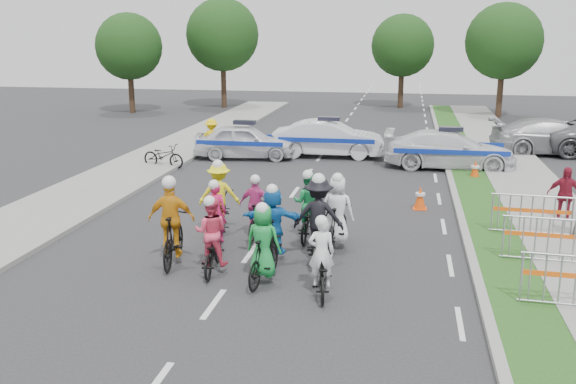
% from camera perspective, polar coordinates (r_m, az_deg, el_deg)
% --- Properties ---
extents(ground, '(90.00, 90.00, 0.00)m').
position_cam_1_polar(ground, '(12.59, -6.62, -9.88)').
color(ground, '#28282B').
rests_on(ground, ground).
extents(curb_right, '(0.20, 60.00, 0.12)m').
position_cam_1_polar(curb_right, '(16.83, 15.54, -3.87)').
color(curb_right, gray).
rests_on(curb_right, ground).
extents(grass_strip, '(1.20, 60.00, 0.11)m').
position_cam_1_polar(grass_strip, '(16.91, 17.90, -3.97)').
color(grass_strip, '#184B18').
rests_on(grass_strip, ground).
extents(sidewalk_right, '(2.40, 60.00, 0.13)m').
position_cam_1_polar(sidewalk_right, '(17.24, 23.86, -4.13)').
color(sidewalk_right, gray).
rests_on(sidewalk_right, ground).
extents(sidewalk_left, '(3.00, 60.00, 0.13)m').
position_cam_1_polar(sidewalk_left, '(19.50, -20.75, -1.81)').
color(sidewalk_left, gray).
rests_on(sidewalk_left, ground).
extents(rider_0, '(0.82, 1.70, 1.67)m').
position_cam_1_polar(rider_0, '(12.76, 2.99, -6.77)').
color(rider_0, black).
rests_on(rider_0, ground).
extents(rider_1, '(0.80, 1.73, 1.76)m').
position_cam_1_polar(rider_1, '(13.27, -2.20, -5.32)').
color(rider_1, black).
rests_on(rider_1, ground).
extents(rider_2, '(0.78, 1.75, 1.73)m').
position_cam_1_polar(rider_2, '(13.98, -6.79, -4.56)').
color(rider_2, black).
rests_on(rider_2, ground).
extents(rider_3, '(1.08, 2.01, 2.06)m').
position_cam_1_polar(rider_3, '(14.55, -10.23, -3.38)').
color(rider_3, black).
rests_on(rider_3, ground).
extents(rider_4, '(1.15, 2.03, 2.06)m').
position_cam_1_polar(rider_4, '(14.58, 2.72, -3.12)').
color(rider_4, black).
rests_on(rider_4, ground).
extents(rider_5, '(1.47, 1.75, 1.81)m').
position_cam_1_polar(rider_5, '(14.58, -1.35, -3.21)').
color(rider_5, black).
rests_on(rider_5, ground).
extents(rider_6, '(0.88, 1.76, 1.72)m').
position_cam_1_polar(rider_6, '(15.50, -6.41, -2.98)').
color(rider_6, black).
rests_on(rider_6, ground).
extents(rider_7, '(0.86, 1.85, 1.88)m').
position_cam_1_polar(rider_7, '(15.41, 4.40, -2.41)').
color(rider_7, black).
rests_on(rider_7, ground).
extents(rider_8, '(0.77, 1.78, 1.79)m').
position_cam_1_polar(rider_8, '(16.11, 1.79, -1.88)').
color(rider_8, black).
rests_on(rider_8, ground).
extents(rider_9, '(0.85, 1.60, 1.68)m').
position_cam_1_polar(rider_9, '(16.12, -2.83, -1.94)').
color(rider_9, black).
rests_on(rider_9, ground).
extents(rider_10, '(1.16, 1.97, 1.91)m').
position_cam_1_polar(rider_10, '(16.84, -6.09, -0.99)').
color(rider_10, black).
rests_on(rider_10, ground).
extents(police_car_0, '(4.33, 2.20, 1.41)m').
position_cam_1_polar(police_car_0, '(26.54, -3.85, 4.51)').
color(police_car_0, silver).
rests_on(police_car_0, ground).
extents(police_car_1, '(4.64, 1.75, 1.51)m').
position_cam_1_polar(police_car_1, '(26.91, 3.63, 4.75)').
color(police_car_1, silver).
rests_on(police_car_1, ground).
extents(police_car_2, '(4.99, 2.16, 1.43)m').
position_cam_1_polar(police_car_2, '(25.30, 14.18, 3.67)').
color(police_car_2, silver).
rests_on(police_car_2, ground).
extents(civilian_sedan, '(5.33, 2.54, 1.50)m').
position_cam_1_polar(civilian_sedan, '(29.60, 22.49, 4.55)').
color(civilian_sedan, '#A1A0A5').
rests_on(civilian_sedan, ground).
extents(spectator_2, '(0.97, 0.55, 1.56)m').
position_cam_1_polar(spectator_2, '(18.97, 23.37, -0.24)').
color(spectator_2, maroon).
rests_on(spectator_2, ground).
extents(marshal_hiviz, '(1.04, 0.62, 1.59)m').
position_cam_1_polar(marshal_hiviz, '(26.99, -6.79, 4.80)').
color(marshal_hiviz, yellow).
rests_on(marshal_hiviz, ground).
extents(barrier_0, '(2.03, 0.61, 1.12)m').
position_cam_1_polar(barrier_0, '(13.10, 24.18, -7.47)').
color(barrier_0, '#A5A8AD').
rests_on(barrier_0, ground).
extents(barrier_1, '(2.03, 0.63, 1.12)m').
position_cam_1_polar(barrier_1, '(15.38, 22.10, -4.14)').
color(barrier_1, '#A5A8AD').
rests_on(barrier_1, ground).
extents(barrier_2, '(2.03, 0.61, 1.12)m').
position_cam_1_polar(barrier_2, '(17.31, 20.81, -2.05)').
color(barrier_2, '#A5A8AD').
rests_on(barrier_2, ground).
extents(cone_0, '(0.40, 0.40, 0.70)m').
position_cam_1_polar(cone_0, '(19.27, 11.66, -0.51)').
color(cone_0, '#F24C0C').
rests_on(cone_0, ground).
extents(cone_1, '(0.40, 0.40, 0.70)m').
position_cam_1_polar(cone_1, '(23.66, 16.29, 1.90)').
color(cone_1, '#F24C0C').
rests_on(cone_1, ground).
extents(parked_bike, '(1.86, 1.01, 0.93)m').
position_cam_1_polar(parked_bike, '(25.12, -11.02, 3.18)').
color(parked_bike, black).
rests_on(parked_bike, ground).
extents(tree_0, '(4.20, 4.20, 6.30)m').
position_cam_1_polar(tree_0, '(42.73, -13.97, 12.44)').
color(tree_0, '#382619').
rests_on(tree_0, ground).
extents(tree_1, '(4.55, 4.55, 6.82)m').
position_cam_1_polar(tree_1, '(41.35, 18.65, 12.57)').
color(tree_1, '#382619').
rests_on(tree_1, ground).
extents(tree_3, '(4.90, 4.90, 7.35)m').
position_cam_1_polar(tree_3, '(44.76, -5.84, 13.72)').
color(tree_3, '#382619').
rests_on(tree_3, ground).
extents(tree_4, '(4.20, 4.20, 6.30)m').
position_cam_1_polar(tree_4, '(44.99, 10.15, 12.69)').
color(tree_4, '#382619').
rests_on(tree_4, ground).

